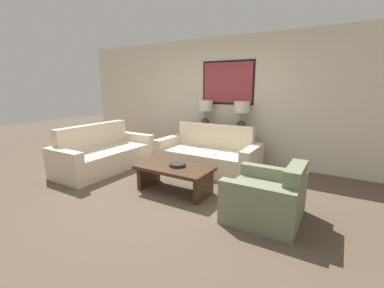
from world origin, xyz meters
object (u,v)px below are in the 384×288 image
object	(u,v)px
decorative_bowl	(177,165)
couch_by_back_wall	(208,156)
coffee_table	(174,173)
table_lamp_right	(242,112)
console_table	(222,145)
couch_by_side	(104,155)
armchair_near_back_wall	(267,198)
table_lamp_left	(206,110)

from	to	relation	value
decorative_bowl	couch_by_back_wall	bearing A→B (deg)	93.95
coffee_table	table_lamp_right	bearing A→B (deg)	78.99
console_table	couch_by_back_wall	bearing A→B (deg)	-90.00
couch_by_side	armchair_near_back_wall	size ratio (longest dim) A/B	2.23
coffee_table	armchair_near_back_wall	size ratio (longest dim) A/B	1.32
table_lamp_right	couch_by_back_wall	distance (m)	1.14
console_table	couch_by_side	world-z (taller)	couch_by_side
table_lamp_left	coffee_table	distance (m)	2.12
table_lamp_right	coffee_table	world-z (taller)	table_lamp_right
console_table	decorative_bowl	distance (m)	1.86
table_lamp_left	couch_by_back_wall	xyz separation A→B (m)	(0.42, -0.66, -0.84)
couch_by_back_wall	decorative_bowl	xyz separation A→B (m)	(0.08, -1.20, 0.15)
table_lamp_left	armchair_near_back_wall	distance (m)	2.91
console_table	table_lamp_right	world-z (taller)	table_lamp_right
couch_by_side	console_table	bearing A→B (deg)	42.11
couch_by_back_wall	coffee_table	world-z (taller)	couch_by_back_wall
table_lamp_left	couch_by_side	world-z (taller)	table_lamp_left
console_table	table_lamp_right	xyz separation A→B (m)	(0.42, 0.00, 0.76)
table_lamp_right	armchair_near_back_wall	bearing A→B (deg)	-61.11
console_table	armchair_near_back_wall	bearing A→B (deg)	-52.74
decorative_bowl	coffee_table	bearing A→B (deg)	-135.51
armchair_near_back_wall	coffee_table	bearing A→B (deg)	176.12
couch_by_side	decorative_bowl	size ratio (longest dim) A/B	7.70
table_lamp_left	couch_by_back_wall	size ratio (longest dim) A/B	0.31
table_lamp_right	armchair_near_back_wall	world-z (taller)	table_lamp_right
couch_by_side	couch_by_back_wall	bearing A→B (deg)	28.57
couch_by_back_wall	armchair_near_back_wall	xyz separation A→B (m)	(1.52, -1.34, -0.02)
table_lamp_left	couch_by_side	size ratio (longest dim) A/B	0.31
table_lamp_right	couch_by_side	distance (m)	2.92
table_lamp_right	coffee_table	size ratio (longest dim) A/B	0.52
couch_by_back_wall	decorative_bowl	size ratio (longest dim) A/B	7.70
table_lamp_left	console_table	bearing A→B (deg)	0.00
console_table	armchair_near_back_wall	size ratio (longest dim) A/B	1.43
table_lamp_right	console_table	bearing A→B (deg)	180.00
couch_by_back_wall	armchair_near_back_wall	world-z (taller)	couch_by_back_wall
table_lamp_right	decorative_bowl	world-z (taller)	table_lamp_right
couch_by_side	armchair_near_back_wall	distance (m)	3.37
console_table	couch_by_back_wall	size ratio (longest dim) A/B	0.64
armchair_near_back_wall	console_table	bearing A→B (deg)	127.26
table_lamp_right	decorative_bowl	size ratio (longest dim) A/B	2.36
couch_by_back_wall	decorative_bowl	world-z (taller)	couch_by_back_wall
couch_by_side	coffee_table	world-z (taller)	couch_by_side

